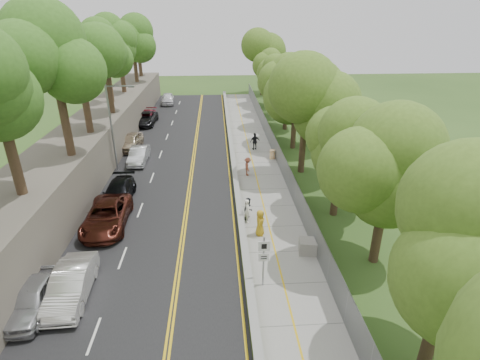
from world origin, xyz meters
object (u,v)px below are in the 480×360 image
(streetlight, at_px, (113,123))
(car_2, at_px, (107,216))
(car_1, at_px, (71,284))
(person_far, at_px, (255,141))
(painter_0, at_px, (260,223))
(signpost, at_px, (264,256))
(construction_barrel, at_px, (272,154))
(car_0, at_px, (33,298))
(concrete_block, at_px, (310,246))

(streetlight, relative_size, car_2, 1.34)
(car_1, distance_m, person_far, 25.08)
(streetlight, relative_size, person_far, 4.33)
(car_1, xyz_separation_m, painter_0, (10.45, 5.31, 0.12))
(car_2, height_order, person_far, person_far)
(streetlight, relative_size, signpost, 2.58)
(person_far, bearing_deg, signpost, 66.77)
(painter_0, bearing_deg, construction_barrel, 2.34)
(signpost, relative_size, car_0, 0.69)
(car_0, xyz_separation_m, car_1, (1.60, 0.83, 0.05))
(signpost, xyz_separation_m, person_far, (1.75, 21.86, -0.99))
(streetlight, distance_m, concrete_block, 20.89)
(signpost, xyz_separation_m, painter_0, (0.40, 5.04, -0.99))
(car_0, height_order, car_2, car_2)
(car_0, bearing_deg, car_2, 78.62)
(construction_barrel, bearing_deg, person_far, 117.82)
(signpost, relative_size, person_far, 1.68)
(painter_0, bearing_deg, car_2, 94.18)
(concrete_block, bearing_deg, person_far, 94.51)
(concrete_block, xyz_separation_m, car_2, (-13.30, 3.99, 0.38))
(person_far, bearing_deg, car_1, 43.28)
(streetlight, distance_m, signpost, 20.72)
(signpost, xyz_separation_m, car_2, (-10.05, 6.83, -1.09))
(construction_barrel, height_order, car_0, car_0)
(car_2, distance_m, person_far, 19.11)
(painter_0, bearing_deg, concrete_block, -113.89)
(car_0, relative_size, car_2, 0.75)
(construction_barrel, bearing_deg, painter_0, -101.53)
(car_2, bearing_deg, painter_0, -11.75)
(construction_barrel, height_order, car_2, car_2)
(construction_barrel, relative_size, car_0, 0.20)
(construction_barrel, xyz_separation_m, concrete_block, (0.00, -16.18, -0.02))
(car_1, relative_size, person_far, 2.68)
(concrete_block, relative_size, car_2, 0.22)
(streetlight, bearing_deg, painter_0, -45.15)
(signpost, distance_m, construction_barrel, 19.35)
(car_1, relative_size, car_2, 0.83)
(car_2, bearing_deg, streetlight, 96.11)
(signpost, relative_size, painter_0, 1.68)
(car_1, bearing_deg, concrete_block, 10.44)
(streetlight, distance_m, car_1, 17.76)
(streetlight, xyz_separation_m, person_far, (13.26, 4.84, -3.67))
(signpost, relative_size, car_1, 0.63)
(signpost, bearing_deg, concrete_block, 41.10)
(construction_barrel, bearing_deg, car_1, -124.59)
(signpost, bearing_deg, construction_barrel, 80.30)
(streetlight, bearing_deg, person_far, 20.06)
(streetlight, relative_size, car_1, 1.62)
(concrete_block, relative_size, person_far, 0.71)
(streetlight, xyz_separation_m, car_2, (1.46, -10.19, -3.77))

